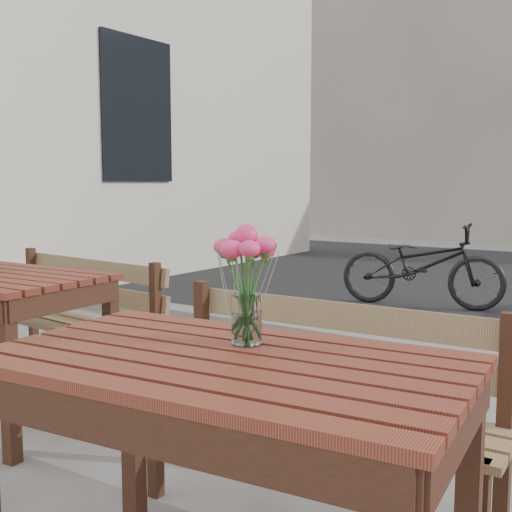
% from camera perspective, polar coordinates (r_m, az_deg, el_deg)
% --- Properties ---
extents(main_table, '(1.38, 0.89, 0.81)m').
position_cam_1_polar(main_table, '(1.83, -2.75, -12.91)').
color(main_table, '#572216').
rests_on(main_table, ground).
extents(main_bench, '(1.42, 0.46, 0.87)m').
position_cam_1_polar(main_bench, '(2.51, 6.13, -11.00)').
color(main_bench, olive).
rests_on(main_bench, ground).
extents(main_vase, '(0.19, 0.19, 0.35)m').
position_cam_1_polar(main_vase, '(1.87, -0.86, -1.26)').
color(main_vase, white).
rests_on(main_vase, main_table).
extents(second_bench, '(1.41, 0.53, 0.86)m').
position_cam_1_polar(second_bench, '(4.13, -15.54, -4.36)').
color(second_bench, olive).
rests_on(second_bench, ground).
extents(bicycle, '(1.74, 0.85, 0.87)m').
position_cam_1_polar(bicycle, '(6.85, 14.50, -0.76)').
color(bicycle, black).
rests_on(bicycle, ground).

